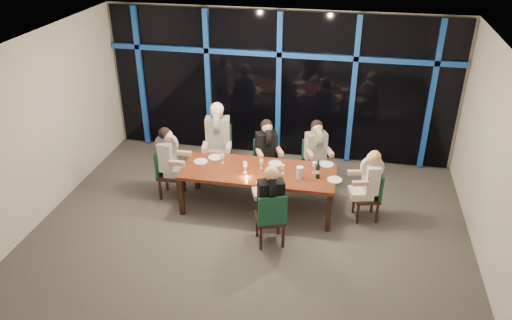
% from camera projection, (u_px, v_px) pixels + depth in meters
% --- Properties ---
extents(room, '(7.04, 7.00, 3.02)m').
position_uv_depth(room, '(248.00, 119.00, 7.11)').
color(room, '#54504A').
rests_on(room, ground).
extents(window_wall, '(6.86, 0.43, 2.94)m').
position_uv_depth(window_wall, '(280.00, 84.00, 9.88)').
color(window_wall, black).
rests_on(window_wall, ground).
extents(dining_table, '(2.60, 1.00, 0.75)m').
position_uv_depth(dining_table, '(258.00, 174.00, 8.43)').
color(dining_table, maroon).
rests_on(dining_table, ground).
extents(chair_far_left, '(0.57, 0.57, 1.05)m').
position_uv_depth(chair_far_left, '(219.00, 149.00, 9.46)').
color(chair_far_left, black).
rests_on(chair_far_left, ground).
extents(chair_far_mid, '(0.56, 0.56, 0.90)m').
position_uv_depth(chair_far_mid, '(266.00, 160.00, 9.27)').
color(chair_far_mid, black).
rests_on(chair_far_mid, ground).
extents(chair_far_right, '(0.55, 0.55, 0.90)m').
position_uv_depth(chair_far_right, '(314.00, 160.00, 9.25)').
color(chair_far_right, black).
rests_on(chair_far_right, ground).
extents(chair_end_left, '(0.43, 0.43, 0.92)m').
position_uv_depth(chair_end_left, '(167.00, 170.00, 8.89)').
color(chair_end_left, black).
rests_on(chair_end_left, ground).
extents(chair_end_right, '(0.49, 0.49, 0.86)m').
position_uv_depth(chair_end_right, '(371.00, 193.00, 8.26)').
color(chair_end_right, black).
rests_on(chair_end_right, ground).
extents(chair_near_mid, '(0.56, 0.56, 0.94)m').
position_uv_depth(chair_near_mid, '(271.00, 217.00, 7.58)').
color(chair_near_mid, black).
rests_on(chair_near_mid, ground).
extents(diner_far_left, '(0.57, 0.70, 1.03)m').
position_uv_depth(diner_far_left, '(217.00, 131.00, 9.19)').
color(diner_far_left, black).
rests_on(diner_far_left, ground).
extents(diner_far_mid, '(0.57, 0.62, 0.88)m').
position_uv_depth(diner_far_mid, '(267.00, 144.00, 9.03)').
color(diner_far_mid, black).
rests_on(diner_far_mid, ground).
extents(diner_far_right, '(0.56, 0.62, 0.88)m').
position_uv_depth(diner_far_right, '(317.00, 145.00, 9.01)').
color(diner_far_right, black).
rests_on(diner_far_right, ground).
extents(diner_end_left, '(0.57, 0.46, 0.89)m').
position_uv_depth(diner_end_left, '(169.00, 152.00, 8.71)').
color(diner_end_left, black).
rests_on(diner_end_left, ground).
extents(diner_end_right, '(0.58, 0.49, 0.84)m').
position_uv_depth(diner_end_right, '(369.00, 175.00, 8.10)').
color(diner_end_right, white).
rests_on(diner_end_right, ground).
extents(diner_near_mid, '(0.57, 0.64, 0.91)m').
position_uv_depth(diner_near_mid, '(270.00, 193.00, 7.47)').
color(diner_near_mid, black).
rests_on(diner_near_mid, ground).
extents(plate_far_left, '(0.24, 0.24, 0.01)m').
position_uv_depth(plate_far_left, '(215.00, 157.00, 8.80)').
color(plate_far_left, white).
rests_on(plate_far_left, dining_table).
extents(plate_far_mid, '(0.24, 0.24, 0.01)m').
position_uv_depth(plate_far_mid, '(275.00, 164.00, 8.60)').
color(plate_far_mid, white).
rests_on(plate_far_mid, dining_table).
extents(plate_far_right, '(0.24, 0.24, 0.01)m').
position_uv_depth(plate_far_right, '(327.00, 164.00, 8.58)').
color(plate_far_right, white).
rests_on(plate_far_right, dining_table).
extents(plate_end_left, '(0.24, 0.24, 0.01)m').
position_uv_depth(plate_end_left, '(201.00, 161.00, 8.67)').
color(plate_end_left, white).
rests_on(plate_end_left, dining_table).
extents(plate_end_right, '(0.24, 0.24, 0.01)m').
position_uv_depth(plate_end_right, '(335.00, 180.00, 8.11)').
color(plate_end_right, white).
rests_on(plate_end_right, dining_table).
extents(plate_near_mid, '(0.24, 0.24, 0.01)m').
position_uv_depth(plate_near_mid, '(264.00, 182.00, 8.03)').
color(plate_near_mid, white).
rests_on(plate_near_mid, dining_table).
extents(wine_bottle, '(0.07, 0.07, 0.32)m').
position_uv_depth(wine_bottle, '(318.00, 171.00, 8.12)').
color(wine_bottle, black).
rests_on(wine_bottle, dining_table).
extents(water_pitcher, '(0.13, 0.11, 0.20)m').
position_uv_depth(water_pitcher, '(300.00, 173.00, 8.12)').
color(water_pitcher, silver).
rests_on(water_pitcher, dining_table).
extents(tea_light, '(0.05, 0.05, 0.03)m').
position_uv_depth(tea_light, '(247.00, 177.00, 8.17)').
color(tea_light, '#FC9B4B').
rests_on(tea_light, dining_table).
extents(wine_glass_a, '(0.08, 0.08, 0.19)m').
position_uv_depth(wine_glass_a, '(245.00, 165.00, 8.27)').
color(wine_glass_a, white).
rests_on(wine_glass_a, dining_table).
extents(wine_glass_b, '(0.06, 0.06, 0.16)m').
position_uv_depth(wine_glass_b, '(261.00, 162.00, 8.42)').
color(wine_glass_b, white).
rests_on(wine_glass_b, dining_table).
extents(wine_glass_c, '(0.06, 0.06, 0.16)m').
position_uv_depth(wine_glass_c, '(283.00, 167.00, 8.25)').
color(wine_glass_c, silver).
rests_on(wine_glass_c, dining_table).
extents(wine_glass_d, '(0.06, 0.06, 0.17)m').
position_uv_depth(wine_glass_d, '(222.00, 157.00, 8.58)').
color(wine_glass_d, silver).
rests_on(wine_glass_d, dining_table).
extents(wine_glass_e, '(0.07, 0.07, 0.19)m').
position_uv_depth(wine_glass_e, '(314.00, 165.00, 8.27)').
color(wine_glass_e, silver).
rests_on(wine_glass_e, dining_table).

